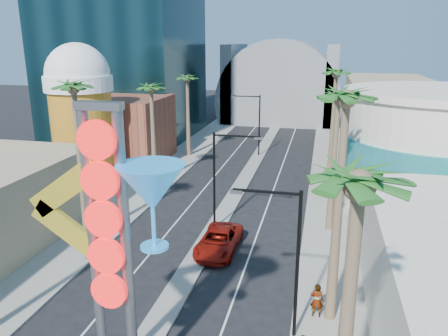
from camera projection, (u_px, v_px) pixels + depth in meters
sidewalk_west at (167, 170)px, 51.23m from camera, size 5.00×100.00×0.15m
sidewalk_east at (333, 181)px, 47.17m from camera, size 5.00×100.00×0.15m
median at (251, 168)px, 52.01m from camera, size 1.60×84.00×0.15m
brick_filler_west at (125, 130)px, 54.32m from camera, size 10.00×10.00×8.00m
filler_east at (386, 118)px, 56.56m from camera, size 10.00×20.00×10.00m
beer_mug at (81, 108)px, 45.97m from camera, size 7.00×7.00×14.50m
turquoise_building at (435, 149)px, 39.22m from camera, size 16.60×16.60×10.60m
canopy at (281, 97)px, 82.63m from camera, size 22.00×16.00×22.00m
neon_sign at (128, 237)px, 17.02m from camera, size 6.53×2.60×12.55m
streetlight_0 at (221, 172)px, 33.70m from camera, size 3.79×0.25×8.00m
streetlight_1 at (255, 119)px, 56.39m from camera, size 3.79×0.25×8.00m
streetlight_2 at (288, 251)px, 21.17m from camera, size 3.45×0.25×8.00m
palm_1 at (74, 98)px, 30.33m from camera, size 2.40×2.40×12.70m
palm_2 at (151, 94)px, 43.80m from camera, size 2.40×2.40×11.20m
palm_3 at (187, 83)px, 55.03m from camera, size 2.40×2.40×11.20m
palm_4 at (357, 208)px, 11.64m from camera, size 2.40×2.40×12.20m
palm_5 at (345, 115)px, 20.74m from camera, size 2.40×2.40×13.20m
palm_6 at (338, 107)px, 32.34m from camera, size 2.40×2.40×11.70m
palm_7 at (336, 81)px, 43.32m from camera, size 2.40×2.40×12.70m
red_pickup at (219, 241)px, 31.42m from camera, size 2.76×5.81×1.60m
pedestrian_a at (317, 300)px, 23.66m from camera, size 0.72×0.47×1.96m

